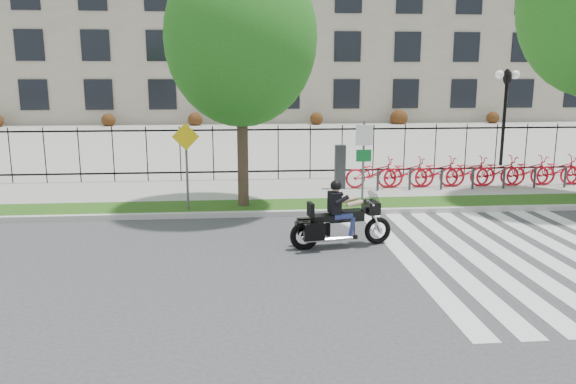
{
  "coord_description": "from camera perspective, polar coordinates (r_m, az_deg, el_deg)",
  "views": [
    {
      "loc": [
        -1.46,
        -11.46,
        3.92
      ],
      "look_at": [
        -0.18,
        3.0,
        0.93
      ],
      "focal_mm": 35.0,
      "sensor_mm": 36.0,
      "label": 1
    }
  ],
  "objects": [
    {
      "name": "bike_share_station",
      "position": [
        20.72,
        19.02,
        2.02
      ],
      "size": [
        10.08,
        0.89,
        1.5
      ],
      "color": "#2D2D33",
      "rests_on": "sidewalk"
    },
    {
      "name": "crosswalk_stripes",
      "position": [
        13.64,
        22.76,
        -5.96
      ],
      "size": [
        5.7,
        8.0,
        0.01
      ],
      "primitive_type": null,
      "color": "silver",
      "rests_on": "ground"
    },
    {
      "name": "office_building",
      "position": [
        56.72,
        -3.72,
        17.76
      ],
      "size": [
        60.0,
        21.9,
        20.15
      ],
      "color": "gray",
      "rests_on": "ground"
    },
    {
      "name": "iron_fence",
      "position": [
        20.89,
        -1.01,
        4.04
      ],
      "size": [
        30.0,
        0.06,
        2.0
      ],
      "primitive_type": null,
      "color": "black",
      "rests_on": "sidewalk"
    },
    {
      "name": "ground",
      "position": [
        12.2,
        2.1,
        -7.1
      ],
      "size": [
        120.0,
        120.0,
        0.0
      ],
      "primitive_type": "plane",
      "color": "#353538",
      "rests_on": "ground"
    },
    {
      "name": "sign_pole_regulatory",
      "position": [
        16.59,
        7.69,
        4.0
      ],
      "size": [
        0.5,
        0.09,
        2.5
      ],
      "color": "#59595B",
      "rests_on": "grass_verge"
    },
    {
      "name": "street_tree_1",
      "position": [
        16.44,
        -4.81,
        15.28
      ],
      "size": [
        4.34,
        4.34,
        7.33
      ],
      "color": "#3A2A1F",
      "rests_on": "grass_verge"
    },
    {
      "name": "grass_verge",
      "position": [
        16.92,
        0.03,
        -1.48
      ],
      "size": [
        60.0,
        1.5,
        0.15
      ],
      "primitive_type": "cube",
      "color": "#204E13",
      "rests_on": "ground"
    },
    {
      "name": "motorcycle_rider",
      "position": [
        13.14,
        5.41,
        -2.86
      ],
      "size": [
        2.48,
        0.91,
        1.92
      ],
      "color": "black",
      "rests_on": "ground"
    },
    {
      "name": "sign_pole_warning",
      "position": [
        16.26,
        -10.29,
        3.77
      ],
      "size": [
        0.78,
        0.09,
        2.49
      ],
      "color": "#59595B",
      "rests_on": "grass_verge"
    },
    {
      "name": "lamp_post_right",
      "position": [
        26.12,
        21.27,
        9.31
      ],
      "size": [
        1.06,
        0.7,
        4.25
      ],
      "color": "black",
      "rests_on": "ground"
    },
    {
      "name": "sidewalk",
      "position": [
        19.35,
        -0.63,
        0.2
      ],
      "size": [
        60.0,
        3.5,
        0.15
      ],
      "primitive_type": "cube",
      "color": "#99988F",
      "rests_on": "ground"
    },
    {
      "name": "curb",
      "position": [
        16.09,
        0.29,
        -2.17
      ],
      "size": [
        60.0,
        0.2,
        0.15
      ],
      "primitive_type": "cube",
      "color": "#B5B3AA",
      "rests_on": "ground"
    },
    {
      "name": "plaza",
      "position": [
        36.69,
        -2.75,
        5.59
      ],
      "size": [
        80.0,
        34.0,
        0.1
      ],
      "primitive_type": "cube",
      "color": "#99988F",
      "rests_on": "ground"
    }
  ]
}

